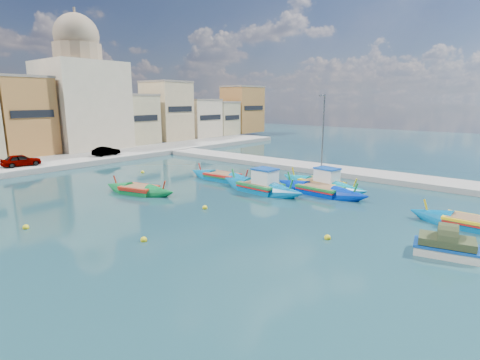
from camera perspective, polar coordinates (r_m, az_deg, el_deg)
ground at (r=22.68m, az=5.38°, el=-7.16°), size 160.00×160.00×0.00m
east_quay at (r=38.42m, az=20.59°, el=0.54°), size 4.00×70.00×0.50m
north_quay at (r=47.89m, az=-28.25°, el=2.10°), size 80.00×8.00×0.60m
north_townhouses at (r=56.84m, az=-25.41°, el=8.52°), size 83.20×7.87×10.19m
church_block at (r=58.86m, az=-23.02°, el=12.15°), size 10.00×10.00×19.10m
quay_street_lamp at (r=39.66m, az=12.51°, el=7.35°), size 1.18×0.16×8.00m
luzzu_turquoise_cabin at (r=32.77m, az=12.38°, el=-0.69°), size 3.48×9.19×2.89m
luzzu_blue_cabin at (r=30.96m, az=3.16°, el=-1.12°), size 2.74×8.85×3.09m
luzzu_cyan_mid at (r=35.42m, az=-2.72°, el=0.38°), size 2.26×8.06×2.36m
luzzu_green at (r=31.45m, az=-15.12°, el=-1.58°), size 3.44×7.20×2.20m
luzzu_blue_south at (r=30.85m, az=12.06°, el=-1.65°), size 2.59×8.69×2.47m
luzzu_cyan_south at (r=26.20m, az=31.83°, el=-5.78°), size 2.02×7.36×2.28m
tender_near at (r=21.14m, az=28.88°, el=-8.90°), size 2.11×3.14×1.42m
mooring_buoys at (r=27.26m, az=-6.43°, el=-3.67°), size 22.92×23.77×0.36m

